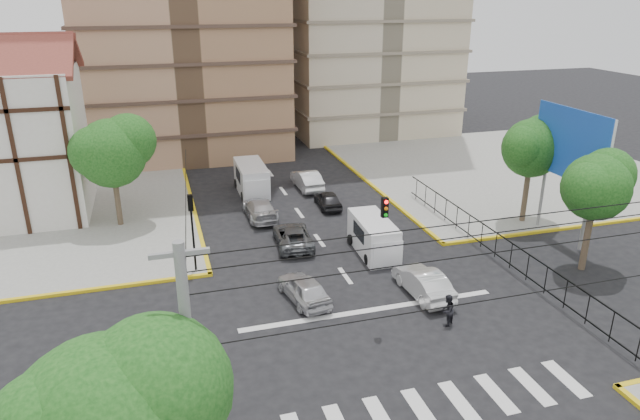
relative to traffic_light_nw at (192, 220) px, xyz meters
name	(u,v)px	position (x,y,z in m)	size (l,w,h in m)	color
ground	(380,323)	(7.80, -7.80, -3.11)	(160.00, 160.00, 0.00)	black
sidewalk_nw	(1,217)	(-12.20, 12.20, -3.04)	(26.00, 26.00, 0.15)	gray
sidewalk_ne	(505,169)	(27.80, 12.20, -3.04)	(26.00, 26.00, 0.15)	gray
crosswalk_stripes	(440,405)	(7.80, -13.80, -3.11)	(12.00, 2.40, 0.01)	silver
stop_line	(370,310)	(7.80, -6.60, -3.11)	(13.00, 0.40, 0.01)	silver
tudor_building	(2,142)	(-11.20, 12.20, 2.14)	(10.80, 8.05, 12.23)	silver
park_fence	(494,259)	(16.80, -3.30, -3.11)	(0.10, 22.50, 1.66)	black
billboard	(571,146)	(22.25, -1.80, 2.89)	(0.36, 6.20, 8.10)	slate
tree_park_a	(598,184)	(20.88, -5.79, 1.90)	(4.41, 3.60, 6.83)	#473828
tree_park_c	(533,145)	(21.89, 1.21, 2.22)	(4.65, 3.80, 7.25)	#473828
tree_tudor	(113,150)	(-4.10, 8.21, 2.11)	(5.39, 4.40, 7.43)	#473828
traffic_light_nw	(192,220)	(0.00, 0.00, 0.00)	(0.28, 0.22, 4.40)	black
traffic_light_hanging	(404,222)	(7.80, -9.84, 2.79)	(18.00, 9.12, 0.92)	black
utility_pole_sw	(193,398)	(-1.20, -16.80, 1.65)	(1.40, 0.28, 9.00)	slate
van_right_lane	(375,238)	(10.36, -0.63, -2.10)	(2.02, 4.72, 2.09)	silver
van_left_lane	(252,180)	(5.37, 12.15, -1.98)	(2.17, 5.17, 2.32)	silver
car_silver_front_left	(304,288)	(4.94, -4.74, -2.44)	(1.59, 3.95, 1.35)	silver
car_white_front_right	(423,282)	(10.92, -5.90, -2.41)	(1.50, 4.29, 1.41)	white
car_grey_mid_left	(293,236)	(6.03, 1.96, -2.48)	(2.10, 4.54, 1.26)	#5A5D62
car_silver_rear_left	(260,209)	(4.98, 7.07, -2.43)	(1.90, 4.68, 1.36)	#B8B8BD
car_darkgrey_mid_right	(328,199)	(10.07, 7.71, -2.50)	(1.44, 3.59, 1.22)	#252427
car_white_rear_right	(307,180)	(9.75, 12.25, -2.37)	(1.57, 4.50, 1.48)	white
pedestrian_crosswalk	(447,310)	(10.72, -8.83, -2.34)	(0.75, 0.59, 1.55)	black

